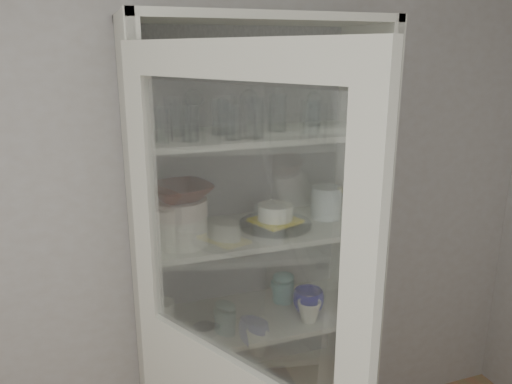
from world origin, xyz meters
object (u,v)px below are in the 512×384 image
object	(u,v)px
white_ramekin	(276,212)
mug_blue	(308,301)
mug_teal	(281,291)
goblet_0	(146,113)
mug_white	(309,311)
tin_box	(269,383)
glass_platter	(275,224)
grey_bowl_stack	(326,202)
terracotta_bowl	(180,192)
pantry_cabinet	(251,290)
goblet_2	(249,106)
plate_stack_front	(181,230)
measuring_cups	(204,330)
yellow_trivet	(275,221)
goblet_1	(194,108)
teal_jar	(283,289)
goblet_3	(314,107)
white_canister	(163,316)
plate_stack_back	(176,219)
cream_bowl	(180,208)

from	to	relation	value
white_ramekin	mug_blue	distance (m)	0.43
mug_teal	goblet_0	bearing A→B (deg)	-173.15
mug_white	tin_box	world-z (taller)	mug_white
glass_platter	grey_bowl_stack	bearing A→B (deg)	6.11
terracotta_bowl	pantry_cabinet	bearing A→B (deg)	23.16
goblet_2	glass_platter	xyz separation A→B (m)	(0.07, -0.14, -0.48)
plate_stack_front	measuring_cups	distance (m)	0.44
yellow_trivet	measuring_cups	xyz separation A→B (m)	(-0.34, -0.07, -0.41)
goblet_1	teal_jar	size ratio (longest dim) A/B	1.51
goblet_1	goblet_3	size ratio (longest dim) A/B	1.14
goblet_0	glass_platter	xyz separation A→B (m)	(0.49, -0.14, -0.47)
mug_white	white_canister	distance (m)	0.61
terracotta_bowl	glass_platter	bearing A→B (deg)	8.78
goblet_2	mug_teal	distance (m)	0.85
plate_stack_front	mug_white	size ratio (longest dim) A/B	2.02
plate_stack_back	mug_blue	xyz separation A→B (m)	(0.53, -0.17, -0.39)
goblet_1	white_canister	xyz separation A→B (m)	(-0.19, -0.11, -0.83)
goblet_0	mug_blue	bearing A→B (deg)	-17.46
goblet_1	goblet_2	xyz separation A→B (m)	(0.23, 0.00, -0.00)
goblet_2	plate_stack_front	size ratio (longest dim) A/B	0.85
pantry_cabinet	terracotta_bowl	xyz separation A→B (m)	(-0.33, -0.14, 0.53)
plate_stack_front	goblet_3	bearing A→B (deg)	13.78
yellow_trivet	white_ramekin	distance (m)	0.04
goblet_1	teal_jar	distance (m)	0.91
cream_bowl	plate_stack_front	bearing A→B (deg)	180.00
glass_platter	tin_box	distance (m)	0.78
mug_teal	teal_jar	world-z (taller)	teal_jar
pantry_cabinet	plate_stack_back	distance (m)	0.48
goblet_2	mug_blue	bearing A→B (deg)	-44.60
pantry_cabinet	mug_white	distance (m)	0.28
mug_blue	white_canister	bearing A→B (deg)	153.67
goblet_3	terracotta_bowl	world-z (taller)	goblet_3
white_ramekin	mug_teal	size ratio (longest dim) A/B	1.42
glass_platter	measuring_cups	xyz separation A→B (m)	(-0.34, -0.07, -0.39)
plate_stack_front	terracotta_bowl	xyz separation A→B (m)	(-0.00, 0.00, 0.15)
plate_stack_back	mug_white	bearing A→B (deg)	-24.85
goblet_3	plate_stack_front	xyz separation A→B (m)	(-0.62, -0.15, -0.42)
goblet_1	measuring_cups	bearing A→B (deg)	-100.12
goblet_3	measuring_cups	world-z (taller)	goblet_3
pantry_cabinet	mug_blue	bearing A→B (deg)	-32.53
mug_blue	goblet_1	bearing A→B (deg)	136.81
mug_blue	mug_white	bearing A→B (deg)	-131.40
mug_white	measuring_cups	size ratio (longest dim) A/B	1.12
teal_jar	goblet_1	bearing A→B (deg)	170.85
goblet_3	mug_teal	xyz separation A→B (m)	(-0.14, -0.01, -0.83)
pantry_cabinet	measuring_cups	size ratio (longest dim) A/B	23.36
pantry_cabinet	goblet_0	distance (m)	0.90
mug_teal	white_canister	bearing A→B (deg)	-161.34
glass_platter	grey_bowl_stack	xyz separation A→B (m)	(0.25, 0.03, 0.06)
yellow_trivet	white_ramekin	size ratio (longest dim) A/B	1.17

